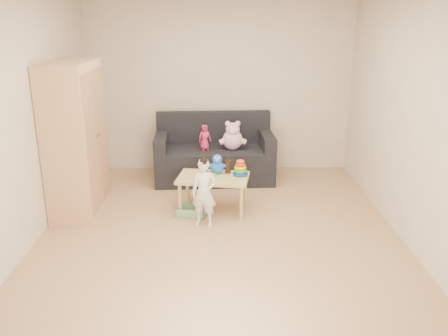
{
  "coord_description": "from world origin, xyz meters",
  "views": [
    {
      "loc": [
        0.01,
        -4.98,
        2.38
      ],
      "look_at": [
        0.05,
        0.25,
        0.65
      ],
      "focal_mm": 38.0,
      "sensor_mm": 36.0,
      "label": 1
    }
  ],
  "objects_px": {
    "wardrobe": "(76,139)",
    "toddler": "(204,193)",
    "sofa": "(215,164)",
    "play_table": "(213,194)"
  },
  "relations": [
    {
      "from": "wardrobe",
      "to": "sofa",
      "type": "height_order",
      "value": "wardrobe"
    },
    {
      "from": "wardrobe",
      "to": "play_table",
      "type": "bearing_deg",
      "value": -1.1
    },
    {
      "from": "wardrobe",
      "to": "toddler",
      "type": "relative_size",
      "value": 2.36
    },
    {
      "from": "wardrobe",
      "to": "play_table",
      "type": "relative_size",
      "value": 2.14
    },
    {
      "from": "wardrobe",
      "to": "sofa",
      "type": "xyz_separation_m",
      "value": [
        1.66,
        1.15,
        -0.68
      ]
    },
    {
      "from": "play_table",
      "to": "wardrobe",
      "type": "bearing_deg",
      "value": 178.9
    },
    {
      "from": "play_table",
      "to": "toddler",
      "type": "xyz_separation_m",
      "value": [
        -0.1,
        -0.41,
        0.16
      ]
    },
    {
      "from": "wardrobe",
      "to": "sofa",
      "type": "bearing_deg",
      "value": 34.72
    },
    {
      "from": "play_table",
      "to": "toddler",
      "type": "distance_m",
      "value": 0.45
    },
    {
      "from": "wardrobe",
      "to": "play_table",
      "type": "height_order",
      "value": "wardrobe"
    }
  ]
}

